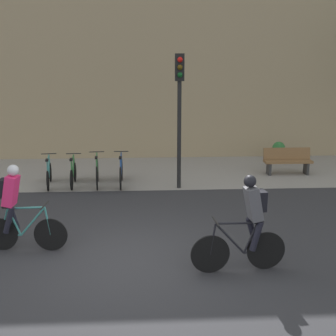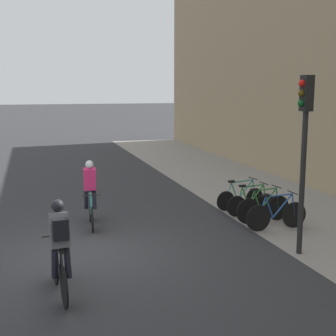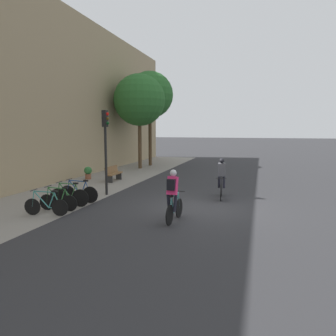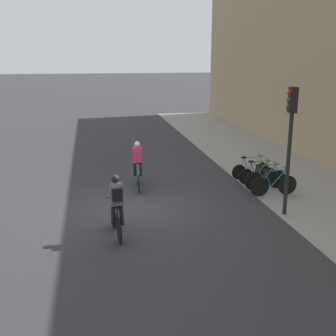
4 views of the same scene
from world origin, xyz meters
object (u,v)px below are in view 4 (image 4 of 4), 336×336
Objects in this scene: cyclist_grey at (116,205)px; parked_bike_0 at (250,169)px; cyclist_pink at (138,163)px; parked_bike_3 at (274,184)px; parked_bike_1 at (257,174)px; parked_bike_2 at (265,178)px; traffic_light_pole at (290,129)px.

parked_bike_0 is (-4.79, 5.69, -0.56)m from cyclist_grey.
cyclist_pink is 1.08× the size of parked_bike_0.
parked_bike_3 is at bearing 114.43° from cyclist_grey.
cyclist_pink is 1.13× the size of parked_bike_1.
parked_bike_2 is at bearing 120.26° from cyclist_grey.
cyclist_grey is 5.62m from traffic_light_pole.
parked_bike_2 is 0.42× the size of traffic_light_pole.
parked_bike_1 is (0.73, 0.00, -0.00)m from parked_bike_0.
traffic_light_pole is at bearing -7.44° from parked_bike_1.
cyclist_pink is at bearing -130.44° from traffic_light_pole.
cyclist_pink is at bearing 166.21° from cyclist_grey.
parked_bike_3 is (1.81, 4.61, -0.53)m from cyclist_pink.
parked_bike_2 is (1.47, 0.00, 0.03)m from parked_bike_0.
parked_bike_3 is 2.93m from traffic_light_pole.
parked_bike_3 is (1.47, 0.00, 0.03)m from parked_bike_1.
cyclist_grey is (4.40, -1.08, -0.00)m from cyclist_pink.
cyclist_pink is 1.01× the size of parked_bike_3.
parked_bike_0 is 0.93× the size of parked_bike_3.
parked_bike_2 is 3.42m from traffic_light_pole.
parked_bike_3 is (0.74, -0.00, -0.00)m from parked_bike_2.
traffic_light_pole is at bearing -13.48° from parked_bike_3.
cyclist_pink is at bearing -103.14° from parked_bike_2.
cyclist_grey reaches higher than parked_bike_0.
traffic_light_pole reaches higher than parked_bike_3.
parked_bike_1 is at bearing 125.48° from cyclist_grey.
cyclist_pink reaches higher than parked_bike_2.
cyclist_pink is at bearing -94.24° from parked_bike_1.
parked_bike_3 is at bearing 166.52° from traffic_light_pole.
cyclist_grey is 1.15× the size of parked_bike_1.
cyclist_pink is 0.45× the size of traffic_light_pole.
cyclist_grey reaches higher than parked_bike_2.
parked_bike_1 is at bearing 172.56° from traffic_light_pole.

